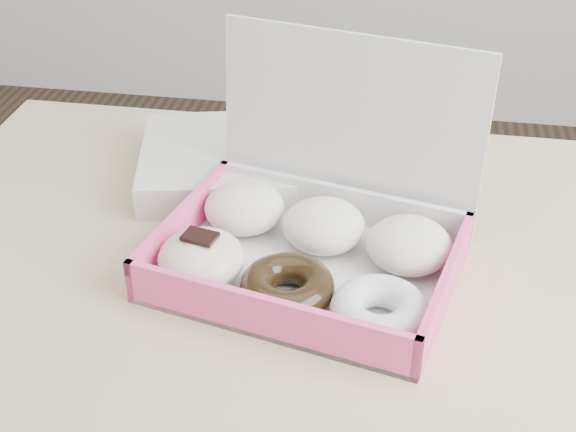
# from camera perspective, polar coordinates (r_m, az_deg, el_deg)

# --- Properties ---
(table) EXTENTS (1.20, 0.80, 0.75)m
(table) POSITION_cam_1_polar(r_m,az_deg,el_deg) (0.93, 6.73, -9.26)
(table) COLOR tan
(table) RESTS_ON ground
(donut_box) EXTENTS (0.37, 0.33, 0.23)m
(donut_box) POSITION_cam_1_polar(r_m,az_deg,el_deg) (0.89, 1.57, -1.63)
(donut_box) COLOR silver
(donut_box) RESTS_ON table
(newspapers) EXTENTS (0.31, 0.27, 0.04)m
(newspapers) POSITION_cam_1_polar(r_m,az_deg,el_deg) (1.08, -3.22, 3.96)
(newspapers) COLOR silver
(newspapers) RESTS_ON table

